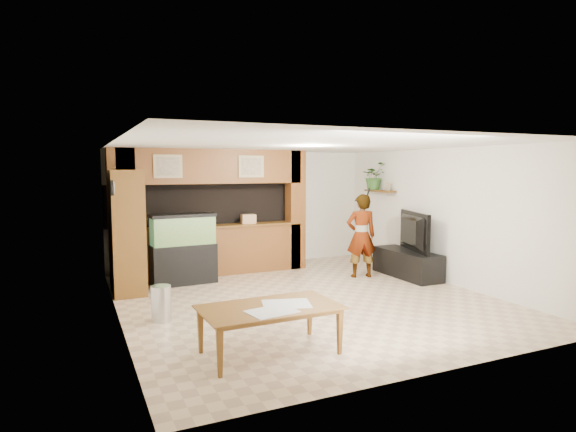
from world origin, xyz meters
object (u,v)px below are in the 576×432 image
television (408,231)px  person (361,236)px  aquarium (183,250)px  dining_table (271,331)px  pantry_cabinet (127,232)px

television → person: person is taller
aquarium → television: (4.30, -1.28, 0.27)m
aquarium → dining_table: size_ratio=0.82×
person → dining_table: size_ratio=1.03×
pantry_cabinet → person: bearing=-8.0°
television → dining_table: (-4.12, -2.70, -0.65)m
pantry_cabinet → dining_table: pantry_cabinet is taller
pantry_cabinet → television: pantry_cabinet is taller
aquarium → television: aquarium is taller
television → person: 0.96m
pantry_cabinet → person: (4.46, -0.63, -0.24)m
pantry_cabinet → dining_table: bearing=-71.6°
pantry_cabinet → dining_table: (1.23, -3.69, -0.80)m
aquarium → television: size_ratio=0.98×
pantry_cabinet → person: 4.52m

